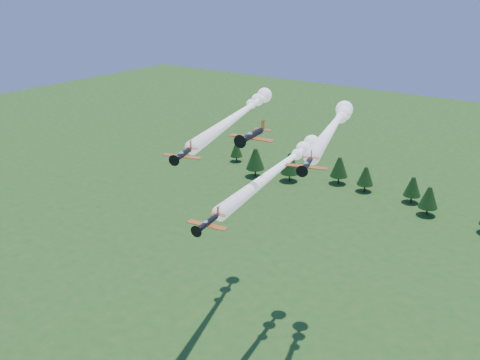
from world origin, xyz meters
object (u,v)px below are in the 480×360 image
Objects in this scene: plane_right at (334,124)px; plane_lead at (281,166)px; plane_left at (241,113)px; plane_slot at (252,135)px.

plane_lead is at bearing -164.76° from plane_right.
plane_right is (23.23, -1.89, 1.54)m from plane_left.
plane_left is (-14.77, 7.15, 7.20)m from plane_lead.
plane_right reaches higher than plane_lead.
plane_lead is 17.92m from plane_left.
plane_left reaches higher than plane_lead.
plane_right is 4.52× the size of plane_slot.
plane_right is (8.46, 5.26, 8.74)m from plane_lead.
plane_slot reaches higher than plane_left.
plane_left is at bearing 158.71° from plane_right.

